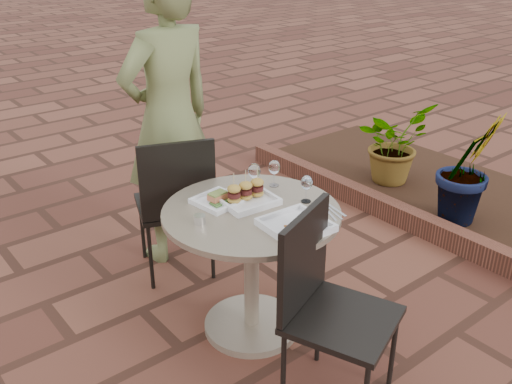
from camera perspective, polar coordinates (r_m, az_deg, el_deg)
ground at (r=3.32m, az=-1.34°, el=-12.39°), size 60.00×60.00×0.00m
cafe_table at (r=2.97m, az=-0.45°, el=-6.04°), size 0.90×0.90×0.73m
chair_far at (r=3.44m, az=-8.01°, el=-0.48°), size 0.57×0.57×0.93m
chair_near at (r=2.56m, az=6.83°, el=-10.18°), size 0.57×0.57×0.93m
diner at (r=3.59m, az=-8.68°, el=7.23°), size 0.73×0.52×1.87m
plate_salmon at (r=2.92m, az=-3.82°, el=-0.80°), size 0.24×0.24×0.06m
plate_sliders at (r=2.92m, az=-1.03°, el=-0.31°), size 0.29×0.29×0.18m
plate_tuna at (r=2.68m, az=4.00°, el=-3.30°), size 0.30×0.30×0.03m
wine_glass_right at (r=2.90m, az=5.08°, el=0.87°), size 0.06×0.06×0.14m
wine_glass_mid at (r=3.01m, az=-0.17°, el=2.06°), size 0.07×0.07×0.16m
wine_glass_far at (r=3.07m, az=1.84°, el=2.43°), size 0.06×0.06×0.15m
steel_ramekin at (r=2.73m, az=-5.65°, el=-2.73°), size 0.06×0.06×0.04m
cutlery_set at (r=2.86m, az=7.62°, el=-1.89°), size 0.14×0.22×0.00m
planter_curb at (r=4.44m, az=12.80°, el=-1.55°), size 0.12×3.00×0.15m
mulch_bed at (r=4.98m, az=17.86°, el=0.29°), size 1.30×3.00×0.06m
potted_plant_a at (r=4.86m, az=13.56°, el=4.82°), size 0.64×0.57×0.67m
potted_plant_b at (r=4.29m, az=20.52°, el=2.30°), size 0.54×0.48×0.82m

